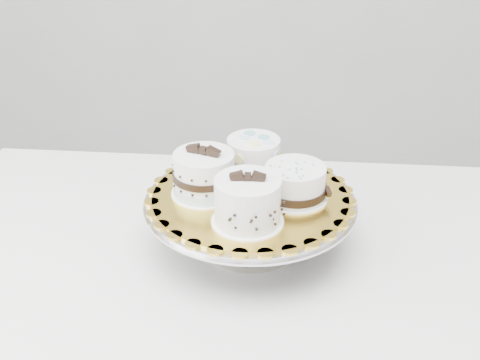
# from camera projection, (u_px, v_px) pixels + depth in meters

# --- Properties ---
(table) EXTENTS (1.24, 0.84, 0.75)m
(table) POSITION_uv_depth(u_px,v_px,m) (242.00, 298.00, 1.08)
(table) COLOR white
(table) RESTS_ON floor
(cake_stand) EXTENTS (0.37, 0.37, 0.10)m
(cake_stand) POSITION_uv_depth(u_px,v_px,m) (250.00, 213.00, 1.06)
(cake_stand) COLOR gray
(cake_stand) RESTS_ON table
(cake_board) EXTENTS (0.35, 0.35, 0.01)m
(cake_board) POSITION_uv_depth(u_px,v_px,m) (250.00, 196.00, 1.04)
(cake_board) COLOR gold
(cake_board) RESTS_ON cake_stand
(cake_swirl) EXTENTS (0.12, 0.12, 0.09)m
(cake_swirl) POSITION_uv_depth(u_px,v_px,m) (248.00, 202.00, 0.95)
(cake_swirl) COLOR white
(cake_swirl) RESTS_ON cake_board
(cake_banded) EXTENTS (0.13, 0.13, 0.10)m
(cake_banded) POSITION_uv_depth(u_px,v_px,m) (204.00, 176.00, 1.03)
(cake_banded) COLOR white
(cake_banded) RESTS_ON cake_board
(cake_dots) EXTENTS (0.12, 0.12, 0.07)m
(cake_dots) POSITION_uv_depth(u_px,v_px,m) (253.00, 157.00, 1.09)
(cake_dots) COLOR white
(cake_dots) RESTS_ON cake_board
(cake_ribbon) EXTENTS (0.13, 0.13, 0.06)m
(cake_ribbon) POSITION_uv_depth(u_px,v_px,m) (296.00, 183.00, 1.02)
(cake_ribbon) COLOR white
(cake_ribbon) RESTS_ON cake_board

